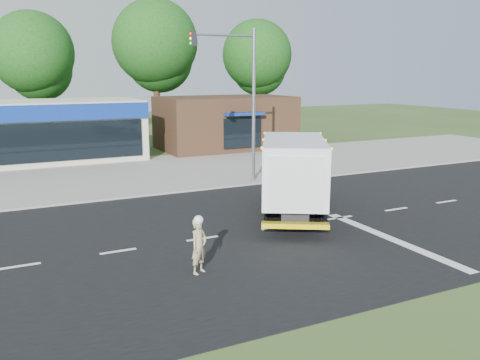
{
  "coord_description": "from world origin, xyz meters",
  "views": [
    {
      "loc": [
        -9.38,
        -16.05,
        5.78
      ],
      "look_at": [
        -0.88,
        1.3,
        1.7
      ],
      "focal_mm": 38.0,
      "sensor_mm": 36.0,
      "label": 1
    }
  ],
  "objects": [
    {
      "name": "parking_apron",
      "position": [
        0.0,
        14.0,
        0.01
      ],
      "size": [
        60.0,
        9.0,
        0.02
      ],
      "primitive_type": "cube",
      "color": "gray",
      "rests_on": "ground"
    },
    {
      "name": "ems_box_truck",
      "position": [
        1.62,
        1.44,
        1.87
      ],
      "size": [
        5.62,
        7.48,
        3.25
      ],
      "rotation": [
        0.0,
        0.0,
        1.05
      ],
      "color": "black",
      "rests_on": "ground"
    },
    {
      "name": "traffic_signal_pole",
      "position": [
        2.35,
        7.6,
        4.92
      ],
      "size": [
        3.51,
        0.25,
        8.0
      ],
      "color": "gray",
      "rests_on": "ground"
    },
    {
      "name": "sidewalk",
      "position": [
        0.0,
        8.2,
        0.06
      ],
      "size": [
        60.0,
        2.4,
        0.12
      ],
      "primitive_type": "cube",
      "color": "gray",
      "rests_on": "ground"
    },
    {
      "name": "brown_storefront",
      "position": [
        7.0,
        19.98,
        2.0
      ],
      "size": [
        10.0,
        6.7,
        4.0
      ],
      "color": "#382316",
      "rests_on": "ground"
    },
    {
      "name": "background_trees",
      "position": [
        -0.85,
        28.16,
        7.38
      ],
      "size": [
        36.77,
        7.39,
        12.1
      ],
      "color": "#332114",
      "rests_on": "ground"
    },
    {
      "name": "ground",
      "position": [
        0.0,
        0.0,
        0.0
      ],
      "size": [
        120.0,
        120.0,
        0.0
      ],
      "primitive_type": "plane",
      "color": "#385123",
      "rests_on": "ground"
    },
    {
      "name": "road_asphalt",
      "position": [
        0.0,
        0.0,
        0.0
      ],
      "size": [
        60.0,
        14.0,
        0.02
      ],
      "primitive_type": "cube",
      "color": "black",
      "rests_on": "ground"
    },
    {
      "name": "lane_markings",
      "position": [
        1.35,
        -1.35,
        0.02
      ],
      "size": [
        55.2,
        7.0,
        0.01
      ],
      "color": "silver",
      "rests_on": "road_asphalt"
    },
    {
      "name": "emergency_worker",
      "position": [
        -4.26,
        -2.88,
        0.87
      ],
      "size": [
        0.72,
        0.65,
        1.76
      ],
      "rotation": [
        0.0,
        0.0,
        0.53
      ],
      "color": "tan",
      "rests_on": "ground"
    }
  ]
}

